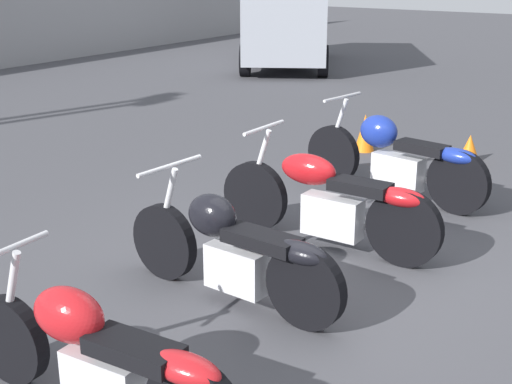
% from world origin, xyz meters
% --- Properties ---
extents(ground_plane, '(60.00, 60.00, 0.00)m').
position_xyz_m(ground_plane, '(0.00, 0.00, 0.00)').
color(ground_plane, '#424247').
extents(motorcycle_slot_0, '(0.56, 1.96, 0.94)m').
position_xyz_m(motorcycle_slot_0, '(-2.31, 0.13, 0.40)').
color(motorcycle_slot_0, black).
rests_on(motorcycle_slot_0, ground_plane).
extents(motorcycle_slot_1, '(0.69, 2.02, 1.00)m').
position_xyz_m(motorcycle_slot_1, '(-0.70, 0.33, 0.43)').
color(motorcycle_slot_1, black).
rests_on(motorcycle_slot_1, ground_plane).
extents(motorcycle_slot_2, '(0.64, 2.21, 1.05)m').
position_xyz_m(motorcycle_slot_2, '(0.67, 0.24, 0.44)').
color(motorcycle_slot_2, black).
rests_on(motorcycle_slot_2, ground_plane).
extents(motorcycle_slot_3, '(0.70, 2.26, 1.05)m').
position_xyz_m(motorcycle_slot_3, '(2.32, 0.32, 0.46)').
color(motorcycle_slot_3, black).
rests_on(motorcycle_slot_3, ground_plane).
extents(parked_van, '(4.89, 3.86, 2.29)m').
position_xyz_m(parked_van, '(10.24, 6.54, 1.26)').
color(parked_van, '#999EA8').
rests_on(parked_van, ground_plane).
extents(traffic_cone_near, '(0.27, 0.27, 0.51)m').
position_xyz_m(traffic_cone_near, '(3.96, 1.45, 0.25)').
color(traffic_cone_near, orange).
rests_on(traffic_cone_near, ground_plane).
extents(traffic_cone_far, '(0.28, 0.28, 0.35)m').
position_xyz_m(traffic_cone_far, '(4.24, 0.09, 0.18)').
color(traffic_cone_far, orange).
rests_on(traffic_cone_far, ground_plane).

